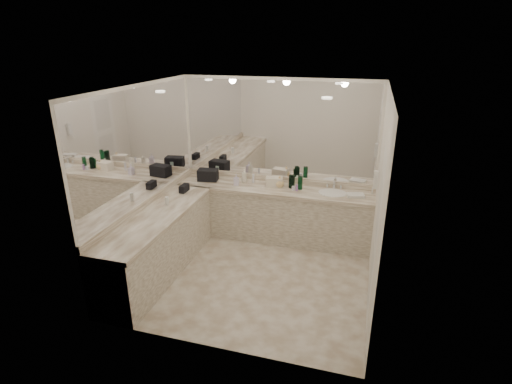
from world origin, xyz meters
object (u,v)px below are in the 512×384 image
(black_toiletry_bag, at_px, (208,175))
(soap_bottle_c, at_px, (280,182))
(cream_cosmetic_case, at_px, (274,182))
(wall_phone, at_px, (376,180))
(hand_towel, at_px, (356,195))
(soap_bottle_b, at_px, (236,180))
(sink, at_px, (333,193))
(soap_bottle_a, at_px, (244,176))

(black_toiletry_bag, distance_m, soap_bottle_c, 1.24)
(cream_cosmetic_case, distance_m, soap_bottle_c, 0.10)
(wall_phone, distance_m, hand_towel, 0.67)
(hand_towel, xyz_separation_m, soap_bottle_b, (-1.91, -0.02, 0.07))
(wall_phone, bearing_deg, hand_towel, 119.47)
(sink, bearing_deg, wall_phone, -39.57)
(soap_bottle_a, distance_m, soap_bottle_b, 0.19)
(soap_bottle_c, bearing_deg, sink, -1.86)
(sink, distance_m, soap_bottle_a, 1.49)
(hand_towel, bearing_deg, soap_bottle_b, -179.55)
(hand_towel, distance_m, soap_bottle_a, 1.84)
(wall_phone, bearing_deg, black_toiletry_bag, 169.13)
(wall_phone, relative_size, hand_towel, 0.95)
(black_toiletry_bag, height_order, hand_towel, black_toiletry_bag)
(wall_phone, height_order, black_toiletry_bag, wall_phone)
(soap_bottle_b, height_order, soap_bottle_c, soap_bottle_b)
(sink, height_order, soap_bottle_a, soap_bottle_a)
(wall_phone, bearing_deg, cream_cosmetic_case, 160.60)
(cream_cosmetic_case, relative_size, soap_bottle_a, 1.16)
(cream_cosmetic_case, xyz_separation_m, soap_bottle_c, (0.10, -0.02, 0.02))
(sink, bearing_deg, cream_cosmetic_case, 177.13)
(hand_towel, height_order, soap_bottle_c, soap_bottle_c)
(soap_bottle_c, bearing_deg, hand_towel, -3.82)
(soap_bottle_a, bearing_deg, cream_cosmetic_case, -5.57)
(cream_cosmetic_case, distance_m, hand_towel, 1.31)
(sink, distance_m, black_toiletry_bag, 2.10)
(black_toiletry_bag, xyz_separation_m, soap_bottle_a, (0.61, 0.08, 0.02))
(soap_bottle_b, distance_m, soap_bottle_c, 0.71)
(black_toiletry_bag, relative_size, cream_cosmetic_case, 1.23)
(black_toiletry_bag, distance_m, hand_towel, 2.45)
(soap_bottle_a, bearing_deg, soap_bottle_b, -115.94)
(cream_cosmetic_case, bearing_deg, soap_bottle_b, 179.98)
(cream_cosmetic_case, xyz_separation_m, soap_bottle_a, (-0.53, 0.05, 0.04))
(wall_phone, distance_m, soap_bottle_a, 2.19)
(cream_cosmetic_case, bearing_deg, hand_towel, -15.16)
(sink, height_order, hand_towel, hand_towel)
(wall_phone, xyz_separation_m, black_toiletry_bag, (-2.70, 0.52, -0.36))
(soap_bottle_a, bearing_deg, sink, -3.84)
(hand_towel, bearing_deg, soap_bottle_a, 175.25)
(cream_cosmetic_case, bearing_deg, wall_phone, -30.15)
(sink, bearing_deg, soap_bottle_a, 176.16)
(sink, distance_m, wall_phone, 0.91)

